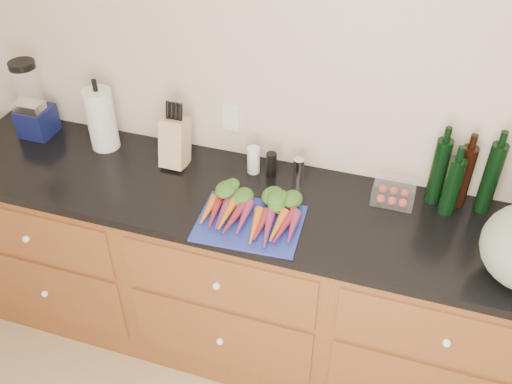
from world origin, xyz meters
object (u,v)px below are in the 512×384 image
(blender_appliance, at_px, (32,103))
(knife_block, at_px, (175,142))
(carrots, at_px, (253,212))
(tomato_box, at_px, (394,192))
(cutting_board, at_px, (250,223))
(paper_towel, at_px, (101,119))

(blender_appliance, height_order, knife_block, blender_appliance)
(carrots, distance_m, tomato_box, 0.59)
(cutting_board, xyz_separation_m, carrots, (0.00, 0.04, 0.03))
(paper_towel, relative_size, knife_block, 1.33)
(paper_towel, bearing_deg, carrots, -18.92)
(blender_appliance, xyz_separation_m, paper_towel, (0.36, 0.00, -0.02))
(blender_appliance, height_order, tomato_box, blender_appliance)
(cutting_board, height_order, knife_block, knife_block)
(blender_appliance, bearing_deg, cutting_board, -15.02)
(carrots, distance_m, paper_towel, 0.88)
(carrots, bearing_deg, tomato_box, 29.40)
(cutting_board, xyz_separation_m, knife_block, (-0.45, 0.30, 0.10))
(tomato_box, bearing_deg, paper_towel, -179.57)
(carrots, xyz_separation_m, paper_towel, (-0.82, 0.28, 0.11))
(tomato_box, bearing_deg, carrots, -150.60)
(carrots, distance_m, knife_block, 0.52)
(blender_appliance, distance_m, tomato_box, 1.71)
(blender_appliance, relative_size, knife_block, 1.72)
(knife_block, relative_size, tomato_box, 1.30)
(cutting_board, distance_m, blender_appliance, 1.24)
(carrots, relative_size, knife_block, 1.81)
(cutting_board, distance_m, knife_block, 0.55)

